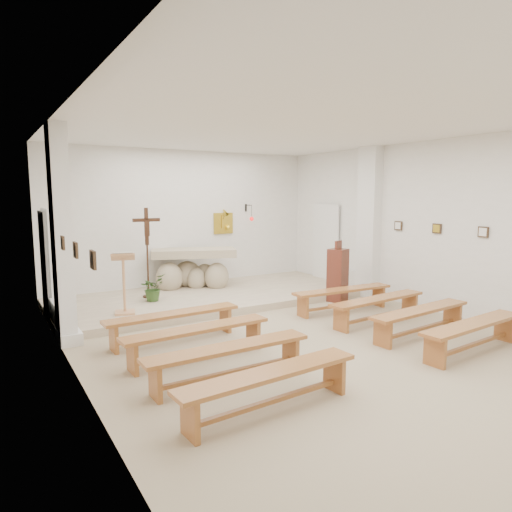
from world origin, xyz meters
TOP-DOWN VIEW (x-y plane):
  - ground at (0.00, 0.00)m, footprint 7.00×10.00m
  - wall_left at (-3.49, 0.00)m, footprint 0.02×10.00m
  - wall_right at (3.49, 0.00)m, footprint 0.02×10.00m
  - wall_back at (0.00, 4.99)m, footprint 7.00×0.02m
  - ceiling at (0.00, 0.00)m, footprint 7.00×10.00m
  - sanctuary_platform at (0.00, 3.50)m, footprint 6.98×3.00m
  - pilaster_left at (-3.37, 2.00)m, footprint 0.26×0.55m
  - pilaster_right at (3.37, 2.00)m, footprint 0.26×0.55m
  - gold_wall_relief at (1.05, 4.96)m, footprint 0.55×0.04m
  - sanctuary_lamp at (1.75, 4.71)m, footprint 0.11×0.36m
  - station_frame_left_front at (-3.47, -0.80)m, footprint 0.03×0.20m
  - station_frame_left_mid at (-3.47, 0.20)m, footprint 0.03×0.20m
  - station_frame_left_rear at (-3.47, 1.20)m, footprint 0.03×0.20m
  - station_frame_right_front at (3.47, -0.80)m, footprint 0.03×0.20m
  - station_frame_right_mid at (3.47, 0.20)m, footprint 0.03×0.20m
  - station_frame_right_rear at (3.47, 1.20)m, footprint 0.03×0.20m
  - radiator_left at (-3.43, 2.70)m, footprint 0.10×0.85m
  - radiator_right at (3.43, 2.70)m, footprint 0.10×0.85m
  - altar at (-0.08, 4.41)m, footprint 2.15×1.45m
  - lectern at (-2.21, 2.76)m, footprint 0.50×0.46m
  - crucifix_stand at (-1.37, 3.90)m, footprint 0.60×0.26m
  - potted_plant at (-1.41, 3.50)m, footprint 0.68×0.66m
  - donation_pedestal at (2.36, 1.90)m, footprint 0.48×0.48m
  - bench_left_front at (-1.85, 1.16)m, footprint 2.29×0.44m
  - bench_right_front at (1.85, 1.16)m, footprint 2.29×0.50m
  - bench_left_second at (-1.85, 0.18)m, footprint 2.29×0.47m
  - bench_right_second at (1.85, 0.18)m, footprint 2.30×0.54m
  - bench_left_third at (-1.85, -0.79)m, footprint 2.28×0.37m
  - bench_right_third at (1.85, -0.79)m, footprint 2.30×0.53m
  - bench_left_fourth at (-1.85, -1.76)m, footprint 2.29×0.49m
  - bench_right_fourth at (1.85, -1.76)m, footprint 2.29×0.52m

SIDE VIEW (x-z plane):
  - ground at x=0.00m, z-range 0.00..0.00m
  - sanctuary_platform at x=0.00m, z-range 0.00..0.15m
  - radiator_left at x=-3.43m, z-range 0.01..0.53m
  - radiator_right at x=3.43m, z-range 0.01..0.53m
  - bench_left_front at x=-1.85m, z-range 0.12..0.60m
  - bench_right_front at x=1.85m, z-range 0.12..0.60m
  - bench_left_second at x=-1.85m, z-range 0.12..0.60m
  - bench_right_second at x=1.85m, z-range 0.12..0.60m
  - bench_left_third at x=-1.85m, z-range 0.12..0.60m
  - bench_right_third at x=1.85m, z-range 0.12..0.60m
  - bench_left_fourth at x=-1.85m, z-range 0.12..0.60m
  - bench_right_fourth at x=1.85m, z-range 0.12..0.60m
  - potted_plant at x=-1.41m, z-range 0.15..0.72m
  - altar at x=-0.08m, z-range 0.03..1.07m
  - donation_pedestal at x=2.36m, z-range -0.08..1.30m
  - lectern at x=-2.21m, z-range 0.14..1.35m
  - crucifix_stand at x=-1.37m, z-range 0.30..2.28m
  - gold_wall_relief at x=1.05m, z-range 1.38..1.92m
  - station_frame_left_front at x=-3.47m, z-range 1.62..1.82m
  - station_frame_left_mid at x=-3.47m, z-range 1.62..1.82m
  - station_frame_left_rear at x=-3.47m, z-range 1.62..1.82m
  - station_frame_right_front at x=3.47m, z-range 1.62..1.82m
  - station_frame_right_mid at x=3.47m, z-range 1.62..1.82m
  - station_frame_right_rear at x=3.47m, z-range 1.62..1.82m
  - wall_left at x=-3.49m, z-range 0.00..3.50m
  - wall_right at x=3.49m, z-range 0.00..3.50m
  - wall_back at x=0.00m, z-range 0.00..3.50m
  - pilaster_left at x=-3.37m, z-range 0.00..3.50m
  - pilaster_right at x=3.37m, z-range 0.00..3.50m
  - sanctuary_lamp at x=1.75m, z-range 1.59..2.03m
  - ceiling at x=0.00m, z-range 3.48..3.50m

